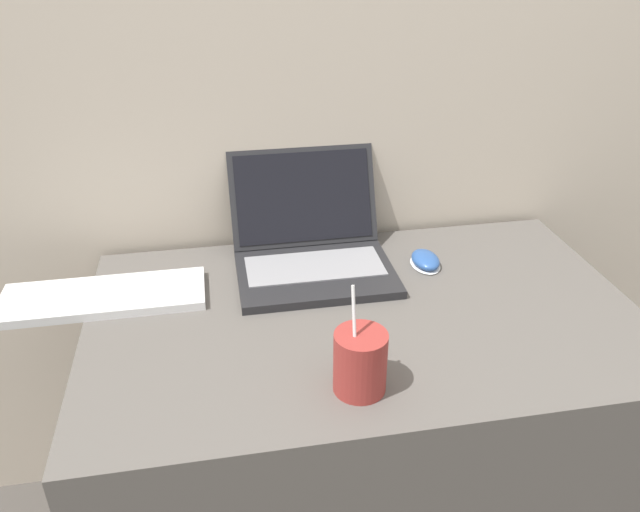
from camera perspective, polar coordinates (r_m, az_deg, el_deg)
The scene contains 6 objects.
wall_back at distance 1.53m, azimuth 0.95°, elevation 19.09°, with size 7.00×0.04×2.50m.
desk at distance 1.59m, azimuth 3.63°, elevation -16.54°, with size 1.18×0.72×0.76m.
laptop at distance 1.49m, azimuth -0.80°, elevation 1.00°, with size 0.36×0.36×0.24m.
drink_cup at distance 1.11m, azimuth 3.69°, elevation -9.57°, with size 0.09×0.09×0.21m.
computer_mouse at distance 1.53m, azimuth 9.61°, elevation -0.40°, with size 0.07×0.10×0.03m.
external_keyboard at distance 1.45m, azimuth -19.17°, elevation -3.55°, with size 0.44×0.16×0.02m.
Camera 1 is at (-0.30, -0.72, 1.51)m, focal length 35.00 mm.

